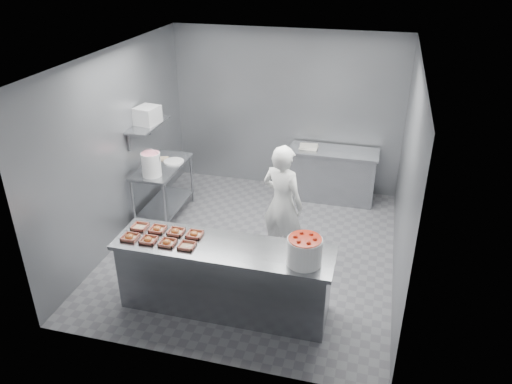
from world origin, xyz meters
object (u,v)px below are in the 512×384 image
at_px(tray_4, 140,227).
at_px(appliance, 147,115).
at_px(tray_5, 158,229).
at_px(tray_6, 176,232).
at_px(tray_7, 194,234).
at_px(glaze_bucket, 151,164).
at_px(service_counter, 224,277).
at_px(worker, 282,204).
at_px(tray_0, 130,237).
at_px(tray_2, 167,243).
at_px(strawberry_tub, 304,250).
at_px(tray_1, 148,240).
at_px(back_counter, 332,174).
at_px(prep_table, 163,183).
at_px(tray_3, 187,246).

bearing_deg(tray_4, appliance, 110.76).
bearing_deg(tray_5, tray_6, 0.00).
distance_m(tray_7, glaze_bucket, 1.90).
bearing_deg(tray_6, service_counter, -11.16).
bearing_deg(worker, glaze_bucket, 13.00).
relative_size(tray_0, glaze_bucket, 0.43).
relative_size(tray_2, strawberry_tub, 0.48).
relative_size(tray_4, strawberry_tub, 0.48).
bearing_deg(tray_1, service_counter, 8.17).
distance_m(strawberry_tub, glaze_bucket, 3.08).
bearing_deg(tray_0, back_counter, 59.08).
height_order(prep_table, tray_5, tray_5).
bearing_deg(tray_3, tray_1, -180.00).
relative_size(prep_table, tray_0, 6.40).
bearing_deg(tray_5, strawberry_tub, -6.87).
xyz_separation_m(tray_3, tray_4, (-0.72, 0.25, 0.00)).
distance_m(tray_7, appliance, 2.45).
relative_size(tray_1, tray_7, 1.00).
bearing_deg(strawberry_tub, tray_3, -178.69).
distance_m(back_counter, tray_7, 3.42).
bearing_deg(tray_5, appliance, 116.90).
height_order(prep_table, strawberry_tub, strawberry_tub).
relative_size(tray_1, tray_4, 1.00).
distance_m(tray_0, tray_1, 0.24).
bearing_deg(back_counter, tray_3, -111.05).
bearing_deg(tray_4, glaze_bucket, 109.46).
height_order(tray_1, tray_6, same).
height_order(service_counter, tray_4, tray_4).
bearing_deg(tray_1, tray_7, 27.82).
bearing_deg(service_counter, tray_3, -162.41).
xyz_separation_m(tray_7, glaze_bucket, (-1.23, 1.44, 0.17)).
height_order(service_counter, glaze_bucket, glaze_bucket).
bearing_deg(tray_2, strawberry_tub, 1.11).
distance_m(tray_3, strawberry_tub, 1.37).
bearing_deg(worker, service_counter, 92.28).
distance_m(tray_0, strawberry_tub, 2.09).
distance_m(tray_6, tray_7, 0.24).
relative_size(tray_1, strawberry_tub, 0.48).
bearing_deg(tray_3, prep_table, 121.06).
bearing_deg(worker, tray_6, 67.89).
bearing_deg(glaze_bucket, strawberry_tub, -32.67).
xyz_separation_m(prep_table, tray_7, (1.25, -1.82, 0.33)).
relative_size(back_counter, worker, 0.88).
distance_m(prep_table, tray_2, 2.33).
relative_size(tray_0, tray_4, 1.00).
distance_m(tray_1, tray_3, 0.48).
bearing_deg(back_counter, tray_5, -119.71).
bearing_deg(service_counter, tray_6, 168.84).
distance_m(back_counter, strawberry_tub, 3.40).
relative_size(tray_6, glaze_bucket, 0.43).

